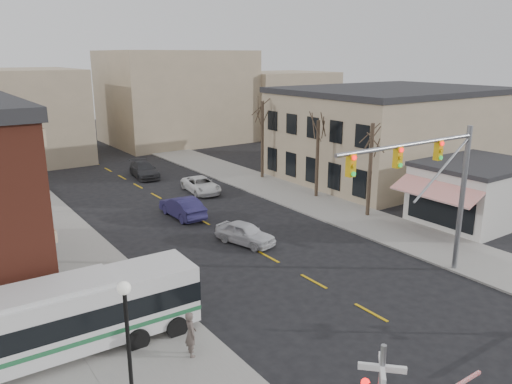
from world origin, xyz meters
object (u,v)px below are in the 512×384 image
traffic_signal_mast (434,176)px  car_b (182,207)px  car_d (144,170)px  pedestrian_far (103,307)px  car_a (245,233)px  car_c (201,185)px  street_lamp (126,318)px  pedestrian_near (191,334)px  transit_bus (54,320)px

traffic_signal_mast → car_b: bearing=107.9°
car_d → pedestrian_far: (-12.35, -24.98, 0.18)m
car_a → traffic_signal_mast: bearing=-81.9°
car_c → pedestrian_far: size_ratio=3.01×
pedestrian_far → car_a: bearing=-30.3°
car_a → car_b: (-0.83, 7.02, 0.08)m
car_b → car_a: bearing=96.6°
traffic_signal_mast → street_lamp: size_ratio=2.16×
car_b → pedestrian_far: pedestrian_far is taller
street_lamp → pedestrian_far: 6.07m
car_b → car_d: car_b is taller
traffic_signal_mast → car_c: traffic_signal_mast is taller
street_lamp → car_c: size_ratio=0.93×
traffic_signal_mast → pedestrian_far: traffic_signal_mast is taller
pedestrian_far → car_d: bearing=9.5°
car_b → pedestrian_far: 15.25m
car_c → car_d: 8.26m
car_c → street_lamp: bearing=-117.6°
traffic_signal_mast → car_a: 12.06m
car_b → car_d: size_ratio=0.94×
car_d → traffic_signal_mast: bearing=-76.6°
car_d → street_lamp: bearing=-105.5°
car_c → pedestrian_near: 24.44m
street_lamp → pedestrian_near: (2.91, 1.23, -2.23)m
pedestrian_near → traffic_signal_mast: bearing=-80.2°
car_a → transit_bus: bearing=-171.9°
car_d → transit_bus: bearing=-111.2°
car_d → pedestrian_near: 31.04m
pedestrian_near → pedestrian_far: (-2.04, 4.29, -0.14)m
car_b → car_c: size_ratio=0.99×
transit_bus → street_lamp: 4.73m
traffic_signal_mast → car_c: size_ratio=2.01×
car_c → car_b: bearing=-124.1°
transit_bus → car_a: 14.22m
car_c → pedestrian_far: 22.08m
traffic_signal_mast → car_b: (-5.48, 16.95, -4.94)m
pedestrian_near → car_c: bearing=-16.0°
pedestrian_near → street_lamp: bearing=126.8°
transit_bus → pedestrian_near: size_ratio=6.18×
car_d → pedestrian_near: bearing=-101.5°
transit_bus → car_b: bearing=47.3°
transit_bus → street_lamp: (1.41, -4.22, 1.61)m
transit_bus → car_a: size_ratio=2.81×
car_a → car_c: car_a is taller
transit_bus → car_b: size_ratio=2.44×
car_b → traffic_signal_mast: bearing=107.7°
traffic_signal_mast → street_lamp: bearing=-178.9°
traffic_signal_mast → pedestrian_near: traffic_signal_mast is taller
car_a → pedestrian_near: 12.41m
transit_bus → car_c: 24.57m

